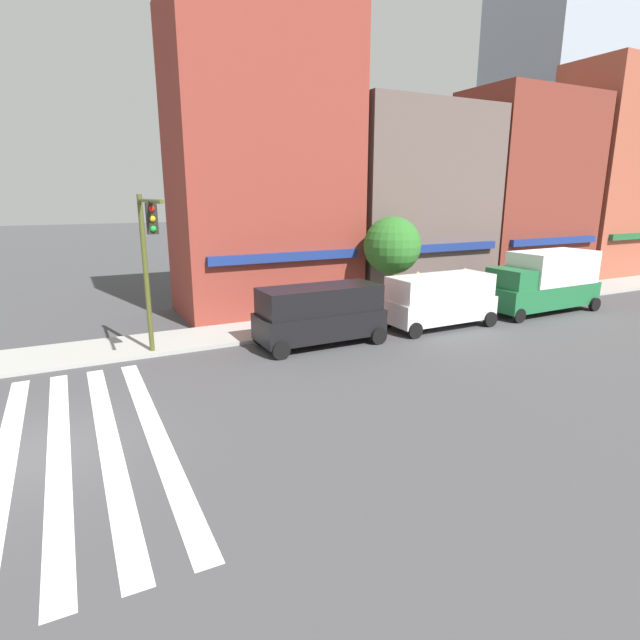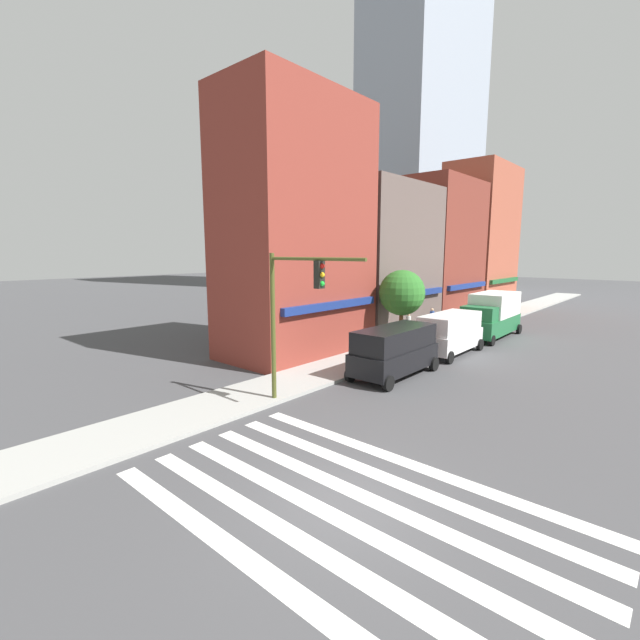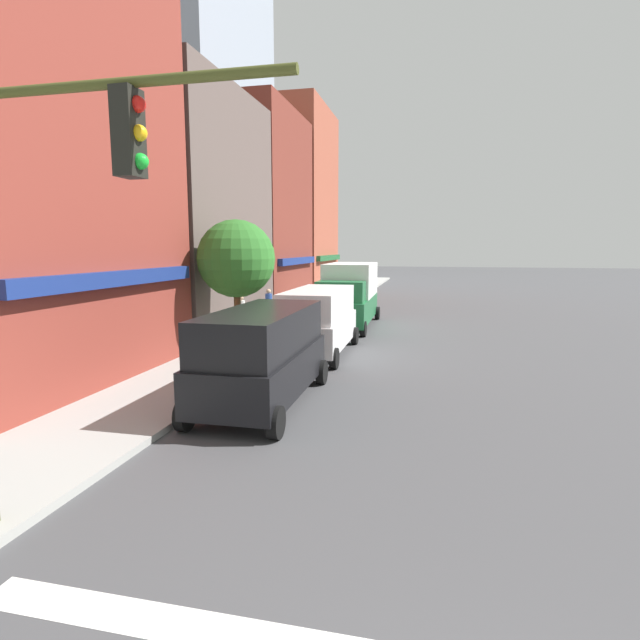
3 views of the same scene
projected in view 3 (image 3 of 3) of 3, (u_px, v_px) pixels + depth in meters
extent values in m
cube|color=maroon|center=(20.00, 121.00, 13.14)|extent=(8.68, 5.00, 14.23)
cube|color=navy|center=(118.00, 279.00, 13.15)|extent=(7.38, 0.30, 0.40)
cube|color=brown|center=(187.00, 214.00, 22.14)|extent=(8.79, 5.00, 10.59)
cube|color=navy|center=(244.00, 266.00, 21.89)|extent=(7.47, 0.30, 0.40)
cube|color=maroon|center=(256.00, 212.00, 30.59)|extent=(8.61, 5.00, 11.92)
cube|color=navy|center=(298.00, 261.00, 30.44)|extent=(7.32, 0.30, 0.40)
cube|color=#9E4C38|center=(296.00, 204.00, 39.34)|extent=(8.92, 5.00, 14.42)
cube|color=#1E592D|center=(329.00, 258.00, 39.37)|extent=(7.58, 0.30, 0.40)
cylinder|color=#474C1E|center=(108.00, 84.00, 5.46)|extent=(0.12, 4.30, 0.12)
cube|color=black|center=(129.00, 133.00, 5.49)|extent=(0.32, 0.24, 0.95)
sphere|color=red|center=(138.00, 104.00, 5.42)|extent=(0.18, 0.18, 0.18)
sphere|color=#EAAD14|center=(139.00, 133.00, 5.46)|extent=(0.18, 0.18, 0.18)
sphere|color=green|center=(141.00, 161.00, 5.50)|extent=(0.18, 0.18, 0.18)
cube|color=black|center=(263.00, 371.00, 12.15)|extent=(5.01, 2.03, 1.00)
cube|color=black|center=(262.00, 330.00, 12.01)|extent=(4.76, 1.87, 1.00)
cylinder|color=black|center=(185.00, 415.00, 10.43)|extent=(0.68, 0.22, 0.68)
cylinder|color=black|center=(276.00, 422.00, 9.99)|extent=(0.68, 0.22, 0.68)
cylinder|color=black|center=(255.00, 368.00, 14.47)|extent=(0.68, 0.22, 0.68)
cylinder|color=black|center=(322.00, 372.00, 14.02)|extent=(0.68, 0.22, 0.68)
cube|color=white|center=(318.00, 331.00, 17.91)|extent=(5.02, 2.06, 1.00)
cube|color=white|center=(318.00, 303.00, 17.77)|extent=(4.77, 1.90, 1.00)
cylinder|color=black|center=(274.00, 355.00, 16.19)|extent=(0.68, 0.22, 0.68)
cylinder|color=black|center=(334.00, 358.00, 15.75)|extent=(0.68, 0.22, 0.68)
cylinder|color=black|center=(306.00, 334.00, 20.22)|extent=(0.68, 0.22, 0.68)
cylinder|color=black|center=(355.00, 336.00, 19.78)|extent=(0.68, 0.22, 0.68)
cube|color=#1E6638|center=(349.00, 308.00, 24.17)|extent=(6.25, 2.34, 1.10)
cube|color=silver|center=(351.00, 280.00, 24.57)|extent=(4.39, 2.30, 1.60)
cube|color=#1E6638|center=(341.00, 291.00, 22.11)|extent=(1.78, 2.13, 0.90)
cylinder|color=black|center=(314.00, 327.00, 21.90)|extent=(0.68, 0.22, 0.68)
cylinder|color=black|center=(363.00, 329.00, 21.41)|extent=(0.68, 0.22, 0.68)
cylinder|color=black|center=(337.00, 312.00, 27.09)|extent=(0.68, 0.22, 0.68)
cylinder|color=black|center=(377.00, 313.00, 26.60)|extent=(0.68, 0.22, 0.68)
cylinder|color=#23232D|center=(242.00, 328.00, 20.16)|extent=(0.26, 0.26, 0.85)
cylinder|color=silver|center=(241.00, 309.00, 20.05)|extent=(0.32, 0.32, 0.70)
sphere|color=tan|center=(241.00, 298.00, 19.98)|extent=(0.22, 0.22, 0.22)
cylinder|color=#23232D|center=(269.00, 318.00, 23.10)|extent=(0.26, 0.26, 0.85)
cylinder|color=#2D4C9E|center=(269.00, 301.00, 22.99)|extent=(0.32, 0.32, 0.70)
sphere|color=tan|center=(269.00, 291.00, 22.92)|extent=(0.22, 0.22, 0.22)
cylinder|color=brown|center=(238.00, 318.00, 17.79)|extent=(0.24, 0.24, 2.32)
sphere|color=#286623|center=(236.00, 259.00, 17.49)|extent=(2.73, 2.73, 2.73)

